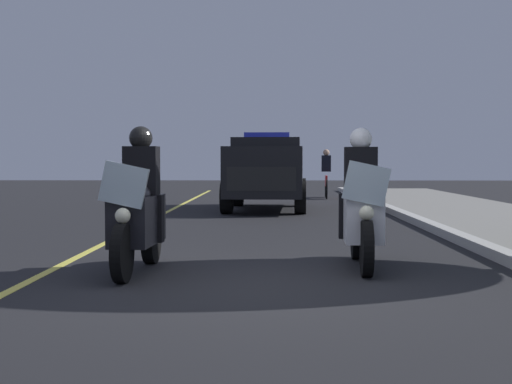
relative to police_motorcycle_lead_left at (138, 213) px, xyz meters
name	(u,v)px	position (x,y,z in m)	size (l,w,h in m)	color
ground_plane	(252,286)	(0.95, 1.36, -0.70)	(80.00, 80.00, 0.00)	black
lane_stripe_center	(21,285)	(0.95, -1.07, -0.70)	(48.00, 0.12, 0.01)	#E0D14C
police_motorcycle_lead_left	(138,213)	(0.00, 0.00, 0.00)	(2.14, 0.59, 1.72)	black
police_motorcycle_lead_right	(362,210)	(-0.46, 2.67, 0.00)	(2.14, 0.59, 1.72)	black
police_suv	(267,170)	(-10.91, 1.45, 0.37)	(4.99, 2.26, 2.05)	black
cyclist_background	(326,174)	(-16.78, 3.48, 0.14)	(1.76, 0.33, 1.69)	black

